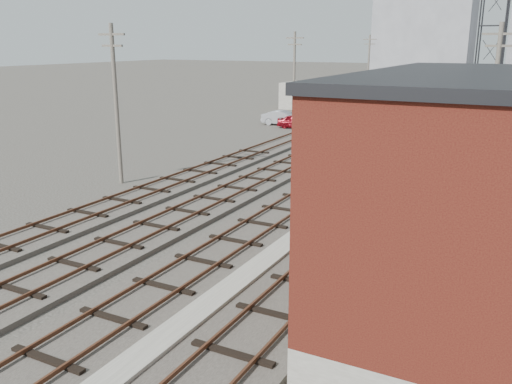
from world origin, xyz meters
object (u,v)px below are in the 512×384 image
Objects in this scene: switch_stand at (332,176)px; car_silver at (284,118)px; car_red at (297,122)px; car_grey at (329,110)px; site_trailer at (411,105)px; signal_mast at (347,222)px.

car_silver is (-12.57, 20.79, 0.03)m from switch_stand.
car_grey is at bearing -2.02° from car_red.
car_grey is (-0.72, 10.80, -0.04)m from car_red.
switch_stand is 33.80m from site_trailer.
signal_mast is 13.31m from switch_stand.
car_red is at bearing 115.94° from signal_mast.
car_red is 2.31m from car_silver.
car_grey is at bearing -163.04° from site_trailer.
car_silver is at bearing 117.85° from signal_mast.
signal_mast is 46.60m from site_trailer.
site_trailer is 1.54× the size of car_red.
car_grey is at bearing 110.81° from signal_mast.
signal_mast is at bearing -159.88° from car_red.
signal_mast reaches higher than car_silver.
switch_stand is 32.43m from car_grey.
switch_stand is at bearing -151.66° from car_silver.
site_trailer is at bearing -34.64° from car_red.
site_trailer is at bearing 87.15° from switch_stand.
site_trailer reaches higher than car_silver.
signal_mast is 37.42m from car_silver.
signal_mast is at bearing -154.97° from car_silver.
car_red is (-10.60, 19.59, -0.05)m from switch_stand.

